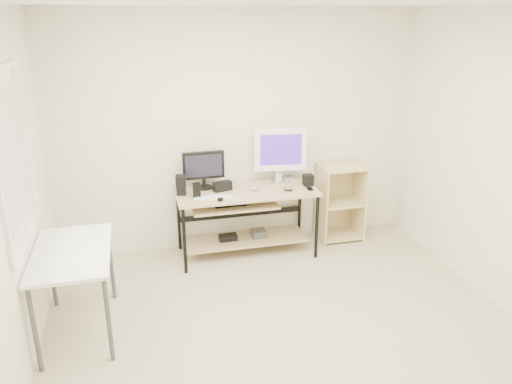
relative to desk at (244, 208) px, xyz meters
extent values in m
cube|color=#BFB393|center=(0.03, -1.66, -0.54)|extent=(4.00, 4.00, 0.01)
cube|color=white|center=(0.03, -1.66, 2.07)|extent=(4.00, 4.00, 0.01)
cube|color=white|center=(0.03, 0.34, 0.76)|extent=(4.00, 0.01, 2.60)
cube|color=white|center=(0.03, -3.66, 0.76)|extent=(4.00, 0.01, 2.60)
cube|color=white|center=(-1.96, -1.06, 1.01)|extent=(0.01, 1.00, 1.20)
cube|color=tan|center=(0.03, -0.01, 0.20)|extent=(1.50, 0.65, 0.03)
cube|color=tan|center=(-0.12, -0.06, 0.08)|extent=(0.90, 0.49, 0.02)
cube|color=tan|center=(0.03, 0.04, -0.39)|extent=(1.35, 0.46, 0.02)
cube|color=black|center=(-0.17, -0.06, 0.10)|extent=(0.33, 0.22, 0.01)
cylinder|color=black|center=(0.08, -0.11, 0.10)|extent=(0.14, 0.01, 0.01)
cube|color=#404043|center=(0.18, 0.04, -0.34)|extent=(0.15, 0.15, 0.08)
cube|color=black|center=(-0.17, 0.04, -0.35)|extent=(0.20, 0.12, 0.06)
cylinder|color=black|center=(-0.68, -0.29, -0.18)|extent=(0.04, 0.04, 0.72)
cylinder|color=black|center=(-0.68, 0.28, -0.18)|extent=(0.04, 0.04, 0.72)
cylinder|color=black|center=(0.74, -0.29, -0.18)|extent=(0.04, 0.04, 0.72)
cylinder|color=black|center=(0.74, 0.28, -0.18)|extent=(0.04, 0.04, 0.72)
cube|color=white|center=(-1.65, -1.06, 0.20)|extent=(0.60, 1.00, 0.03)
cylinder|color=#404043|center=(-1.91, -1.52, -0.18)|extent=(0.04, 0.04, 0.72)
cylinder|color=#404043|center=(-1.91, -0.60, -0.18)|extent=(0.04, 0.04, 0.72)
cylinder|color=#404043|center=(-1.39, -1.52, -0.18)|extent=(0.04, 0.04, 0.72)
cylinder|color=#404043|center=(-1.39, -0.60, -0.18)|extent=(0.04, 0.04, 0.72)
cube|color=beige|center=(0.94, 0.12, -0.09)|extent=(0.02, 0.40, 0.90)
cube|color=beige|center=(1.42, 0.12, -0.09)|extent=(0.02, 0.40, 0.90)
cube|color=beige|center=(1.18, 0.31, -0.09)|extent=(0.50, 0.02, 0.90)
cube|color=beige|center=(1.18, 0.12, -0.50)|extent=(0.46, 0.38, 0.02)
cube|color=beige|center=(1.18, 0.12, -0.09)|extent=(0.46, 0.38, 0.02)
cube|color=beige|center=(1.18, 0.12, 0.34)|extent=(0.46, 0.38, 0.02)
cylinder|color=black|center=(-0.40, 0.16, 0.22)|extent=(0.19, 0.19, 0.02)
cylinder|color=black|center=(-0.40, 0.16, 0.28)|extent=(0.04, 0.04, 0.09)
cube|color=black|center=(-0.40, 0.16, 0.47)|extent=(0.45, 0.06, 0.30)
cube|color=black|center=(-0.40, 0.13, 0.47)|extent=(0.38, 0.02, 0.24)
cube|color=silver|center=(0.45, 0.18, 0.22)|extent=(0.21, 0.18, 0.02)
cylinder|color=silver|center=(0.45, 0.18, 0.29)|extent=(0.05, 0.05, 0.11)
cube|color=white|center=(0.45, 0.18, 0.58)|extent=(0.58, 0.14, 0.48)
cube|color=#4327AA|center=(0.45, 0.15, 0.58)|extent=(0.48, 0.07, 0.39)
cube|color=white|center=(-0.35, -0.15, 0.22)|extent=(0.41, 0.18, 0.01)
ellipsoid|color=#AAAAAF|center=(0.11, -0.02, 0.23)|extent=(0.11, 0.14, 0.04)
cube|color=black|center=(-0.22, 0.04, 0.26)|extent=(0.21, 0.14, 0.10)
cube|color=black|center=(-0.66, 0.02, 0.25)|extent=(0.11, 0.11, 0.08)
cube|color=black|center=(-0.66, 0.02, 0.36)|extent=(0.12, 0.12, 0.13)
cube|color=black|center=(0.72, -0.02, 0.27)|extent=(0.10, 0.10, 0.12)
cube|color=black|center=(-0.52, -0.11, 0.29)|extent=(0.08, 0.05, 0.16)
cylinder|color=black|center=(-0.30, -0.26, 0.22)|extent=(0.08, 0.08, 0.03)
cube|color=black|center=(0.69, -0.15, 0.22)|extent=(0.07, 0.11, 0.01)
cylinder|color=#8B5F3F|center=(0.45, -0.14, 0.21)|extent=(0.13, 0.13, 0.01)
cylinder|color=white|center=(0.45, -0.14, 0.30)|extent=(0.10, 0.10, 0.16)
camera|label=1|loc=(-1.09, -4.89, 2.02)|focal=35.00mm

